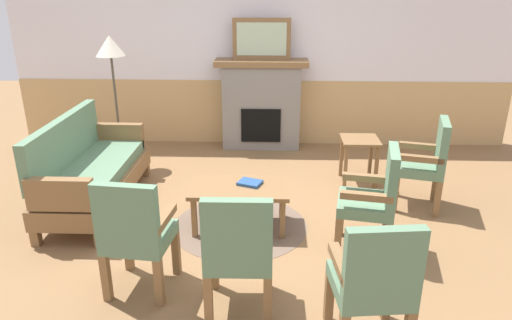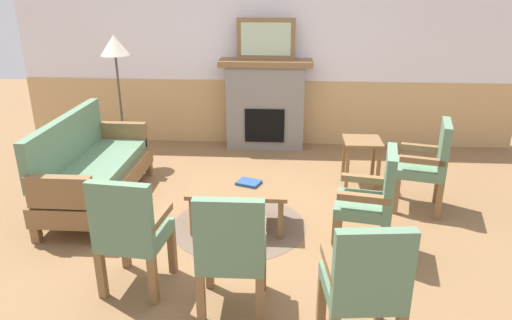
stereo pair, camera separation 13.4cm
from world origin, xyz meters
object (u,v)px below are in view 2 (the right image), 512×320
at_px(armchair_near_fireplace, 372,197).
at_px(armchair_by_window_left, 429,162).
at_px(armchair_front_center, 130,230).
at_px(coffee_table, 238,191).
at_px(book_on_table, 249,183).
at_px(fireplace, 265,104).
at_px(armchair_front_left, 231,248).
at_px(side_table, 362,149).
at_px(floor_lamp_by_couch, 115,54).
at_px(couch, 93,170).
at_px(armchair_corner_left, 365,282).
at_px(framed_picture, 266,39).

height_order(armchair_near_fireplace, armchair_by_window_left, same).
bearing_deg(armchair_front_center, coffee_table, 56.71).
xyz_separation_m(book_on_table, armchair_by_window_left, (1.85, 0.47, 0.08)).
relative_size(fireplace, armchair_by_window_left, 1.33).
distance_m(armchair_front_left, side_table, 2.78).
bearing_deg(armchair_near_fireplace, floor_lamp_by_couch, 144.71).
bearing_deg(book_on_table, armchair_by_window_left, 14.37).
relative_size(couch, armchair_by_window_left, 1.84).
distance_m(armchair_near_fireplace, armchair_front_left, 1.45).
bearing_deg(armchair_by_window_left, side_table, 131.90).
distance_m(book_on_table, armchair_corner_left, 1.90).
bearing_deg(book_on_table, coffee_table, -154.43).
distance_m(coffee_table, armchair_by_window_left, 2.02).
bearing_deg(armchair_corner_left, fireplace, 101.54).
bearing_deg(floor_lamp_by_couch, fireplace, 21.54).
height_order(coffee_table, book_on_table, book_on_table).
bearing_deg(armchair_by_window_left, armchair_front_center, -148.87).
xyz_separation_m(fireplace, armchair_by_window_left, (1.80, -1.90, -0.11)).
bearing_deg(floor_lamp_by_couch, book_on_table, -42.15).
relative_size(framed_picture, armchair_near_fireplace, 0.82).
height_order(book_on_table, armchair_corner_left, armchair_corner_left).
relative_size(framed_picture, book_on_table, 3.68).
bearing_deg(framed_picture, armchair_corner_left, -78.46).
height_order(armchair_front_center, side_table, armchair_front_center).
relative_size(armchair_corner_left, floor_lamp_by_couch, 0.58).
bearing_deg(couch, coffee_table, -14.08).
height_order(armchair_near_fireplace, side_table, armchair_near_fireplace).
bearing_deg(armchair_by_window_left, armchair_corner_left, -114.26).
height_order(armchair_front_left, side_table, armchair_front_left).
relative_size(coffee_table, armchair_by_window_left, 0.98).
distance_m(framed_picture, book_on_table, 2.62).
distance_m(framed_picture, floor_lamp_by_couch, 2.00).
distance_m(armchair_by_window_left, floor_lamp_by_couch, 3.95).
xyz_separation_m(armchair_front_center, armchair_corner_left, (1.69, -0.55, 0.00)).
bearing_deg(floor_lamp_by_couch, side_table, -9.47).
height_order(fireplace, armchair_corner_left, fireplace).
height_order(armchair_front_left, armchair_front_center, same).
bearing_deg(fireplace, armchair_front_center, -103.72).
bearing_deg(armchair_near_fireplace, couch, 164.36).
distance_m(framed_picture, armchair_front_center, 3.75).
xyz_separation_m(book_on_table, armchair_corner_left, (0.87, -1.69, 0.08)).
relative_size(armchair_front_center, armchair_corner_left, 1.00).
xyz_separation_m(couch, armchair_corner_left, (2.60, -2.05, 0.14)).
height_order(book_on_table, side_table, side_table).
xyz_separation_m(framed_picture, couch, (-1.77, -2.02, -1.16)).
height_order(book_on_table, armchair_front_center, armchair_front_center).
distance_m(armchair_by_window_left, armchair_front_center, 3.11).
relative_size(book_on_table, armchair_corner_left, 0.22).
relative_size(armchair_near_fireplace, armchair_front_center, 1.00).
height_order(framed_picture, floor_lamp_by_couch, framed_picture).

